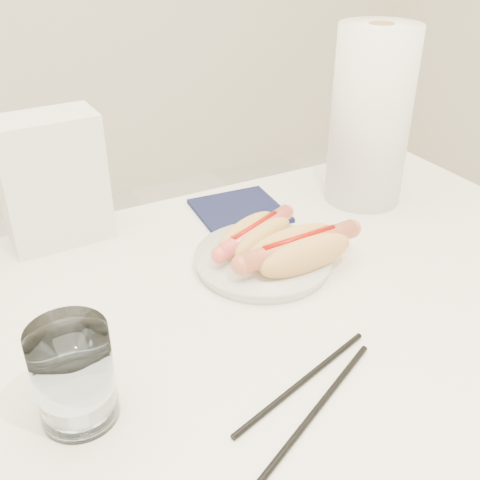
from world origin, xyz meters
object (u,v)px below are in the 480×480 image
plate (263,261)px  hotdog_right (299,251)px  napkin_box (53,180)px  water_glass (74,375)px  paper_towel_roll (370,117)px  hotdog_left (255,236)px  table (252,363)px

plate → hotdog_right: bearing=-52.7°
napkin_box → water_glass: bearing=-102.5°
hotdog_right → paper_towel_roll: size_ratio=0.63×
hotdog_right → napkin_box: napkin_box is taller
hotdog_left → hotdog_right: hotdog_right is taller
hotdog_right → napkin_box: bearing=133.3°
plate → hotdog_right: 0.06m
plate → napkin_box: 0.35m
plate → water_glass: water_glass is taller
table → hotdog_right: 0.18m
napkin_box → hotdog_right: bearing=-46.1°
plate → hotdog_right: size_ratio=1.02×
plate → paper_towel_roll: 0.33m
hotdog_right → paper_towel_roll: bearing=30.4°
water_glass → napkin_box: 0.40m
plate → napkin_box: size_ratio=0.96×
hotdog_right → table: bearing=-149.7°
napkin_box → paper_towel_roll: paper_towel_roll is taller
table → paper_towel_roll: 0.48m
plate → hotdog_left: bearing=87.7°
hotdog_left → napkin_box: size_ratio=0.79×
hotdog_right → paper_towel_roll: paper_towel_roll is taller
table → plate: (0.09, 0.12, 0.07)m
hotdog_right → water_glass: water_glass is taller
paper_towel_roll → hotdog_left: bearing=-162.7°
plate → water_glass: bearing=-153.4°
plate → paper_towel_roll: size_ratio=0.64×
table → napkin_box: (-0.16, 0.35, 0.16)m
hotdog_left → water_glass: size_ratio=1.42×
hotdog_right → water_glass: bearing=-164.4°
plate → hotdog_left: size_ratio=1.22×
plate → paper_towel_roll: (0.28, 0.11, 0.15)m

